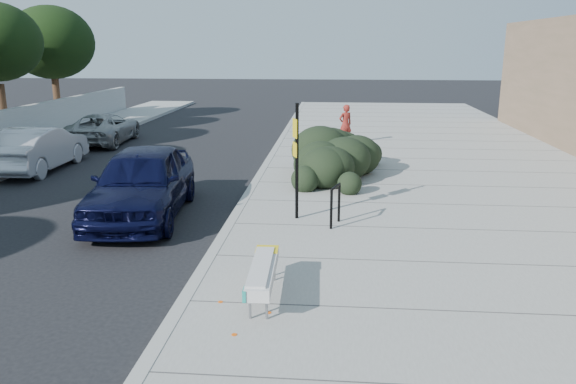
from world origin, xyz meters
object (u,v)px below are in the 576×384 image
at_px(bench, 263,272).
at_px(bike_rack, 335,201).
at_px(wagon_silver, 38,149).
at_px(suv_silver, 104,128).
at_px(sign_post, 296,154).
at_px(pedestrian, 345,124).
at_px(sedan_navy, 142,182).

distance_m(bench, bike_rack, 4.03).
height_order(bench, wagon_silver, wagon_silver).
relative_size(bench, suv_silver, 0.41).
distance_m(sign_post, pedestrian, 10.45).
relative_size(bench, pedestrian, 1.18).
height_order(sedan_navy, pedestrian, pedestrian).
xyz_separation_m(bench, sedan_navy, (-3.54, 4.62, 0.26)).
bearing_deg(pedestrian, bike_rack, 58.48).
height_order(bench, sign_post, sign_post).
relative_size(bike_rack, pedestrian, 0.57).
xyz_separation_m(sign_post, wagon_silver, (-8.97, 5.12, -0.93)).
relative_size(sign_post, suv_silver, 0.58).
height_order(bike_rack, sedan_navy, sedan_navy).
bearing_deg(suv_silver, sign_post, 127.10).
relative_size(sedan_navy, suv_silver, 1.09).
xyz_separation_m(bike_rack, sign_post, (-0.91, 0.45, 0.96)).
xyz_separation_m(bench, bike_rack, (1.13, 3.87, 0.11)).
bearing_deg(sedan_navy, suv_silver, 111.72).
bearing_deg(bench, pedestrian, 82.48).
bearing_deg(bench, suv_silver, 118.81).
xyz_separation_m(sedan_navy, pedestrian, (5.02, 10.04, 0.09)).
xyz_separation_m(sedan_navy, wagon_silver, (-5.21, 4.81, -0.12)).
xyz_separation_m(suv_silver, pedestrian, (10.23, -0.14, 0.31)).
relative_size(bench, wagon_silver, 0.42).
xyz_separation_m(wagon_silver, pedestrian, (10.23, 5.23, 0.21)).
relative_size(wagon_silver, suv_silver, 0.97).
distance_m(bike_rack, sign_post, 1.40).
bearing_deg(sign_post, bike_rack, -45.96).
bearing_deg(suv_silver, wagon_silver, 86.58).
bearing_deg(suv_silver, pedestrian, 175.79).
bearing_deg(bike_rack, sedan_navy, -171.77).
relative_size(bike_rack, wagon_silver, 0.21).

